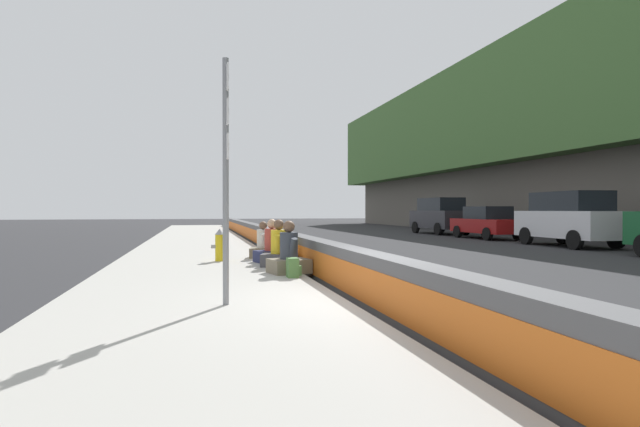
% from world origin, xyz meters
% --- Properties ---
extents(ground_plane, '(160.00, 160.00, 0.00)m').
position_xyz_m(ground_plane, '(0.00, 0.00, 0.00)').
color(ground_plane, '#2B2B2D').
rests_on(ground_plane, ground).
extents(sidewalk_strip, '(80.00, 4.40, 0.14)m').
position_xyz_m(sidewalk_strip, '(0.00, 2.65, 0.07)').
color(sidewalk_strip, '#A8A59E').
rests_on(sidewalk_strip, ground_plane).
extents(jersey_barrier, '(76.00, 0.45, 0.85)m').
position_xyz_m(jersey_barrier, '(0.00, 0.00, 0.42)').
color(jersey_barrier, '#545456').
rests_on(jersey_barrier, ground_plane).
extents(route_sign_post, '(0.44, 0.09, 3.60)m').
position_xyz_m(route_sign_post, '(0.21, 2.28, 2.23)').
color(route_sign_post, gray).
rests_on(route_sign_post, sidewalk_strip).
extents(fire_hydrant, '(0.26, 0.46, 0.88)m').
position_xyz_m(fire_hydrant, '(6.65, 2.09, 0.59)').
color(fire_hydrant, gold).
rests_on(fire_hydrant, sidewalk_strip).
extents(seated_person_foreground, '(0.86, 0.96, 1.15)m').
position_xyz_m(seated_person_foreground, '(3.65, 0.73, 0.50)').
color(seated_person_foreground, '#706651').
rests_on(seated_person_foreground, sidewalk_strip).
extents(seated_person_middle, '(0.91, 0.99, 1.15)m').
position_xyz_m(seated_person_middle, '(5.05, 0.73, 0.50)').
color(seated_person_middle, '#424247').
rests_on(seated_person_middle, sidewalk_strip).
extents(seated_person_rear, '(0.89, 0.97, 1.14)m').
position_xyz_m(seated_person_rear, '(6.02, 0.76, 0.50)').
color(seated_person_rear, '#23284C').
rests_on(seated_person_rear, sidewalk_strip).
extents(seated_person_far, '(0.77, 0.86, 1.05)m').
position_xyz_m(seated_person_far, '(7.35, 0.82, 0.47)').
color(seated_person_far, '#706651').
rests_on(seated_person_far, sidewalk_strip).
extents(backpack, '(0.32, 0.28, 0.40)m').
position_xyz_m(backpack, '(2.94, 0.77, 0.33)').
color(backpack, '#4C7A3D').
rests_on(backpack, sidewalk_strip).
extents(parked_car_third, '(4.86, 2.18, 2.28)m').
position_xyz_m(parked_car_third, '(10.65, -12.33, 1.18)').
color(parked_car_third, silver).
rests_on(parked_car_third, ground_plane).
extents(parked_car_fourth, '(4.52, 1.98, 1.71)m').
position_xyz_m(parked_car_fourth, '(16.52, -12.18, 0.86)').
color(parked_car_fourth, maroon).
rests_on(parked_car_fourth, ground_plane).
extents(parked_car_midline, '(4.84, 2.14, 2.28)m').
position_xyz_m(parked_car_midline, '(21.97, -12.27, 1.18)').
color(parked_car_midline, '#28282D').
rests_on(parked_car_midline, ground_plane).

